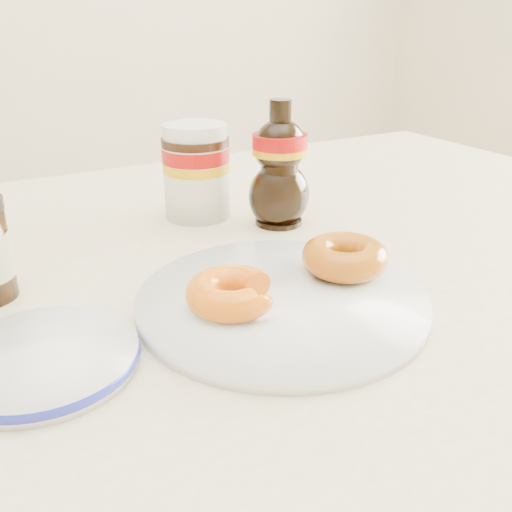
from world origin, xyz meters
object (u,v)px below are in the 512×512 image
donut_whole (345,257)px  donut_bitten (231,293)px  syrup_bottle (279,164)px  nutella_jar (196,168)px  dining_table (229,316)px  plate (282,300)px  blue_rim_saucer (42,359)px

donut_whole → donut_bitten: bearing=-174.9°
syrup_bottle → nutella_jar: bearing=134.8°
nutella_jar → syrup_bottle: (0.08, -0.08, 0.01)m
dining_table → plate: size_ratio=5.03×
plate → blue_rim_saucer: bearing=177.8°
plate → blue_rim_saucer: (-0.22, 0.01, 0.00)m
dining_table → donut_whole: donut_whole is taller
dining_table → nutella_jar: bearing=79.6°
blue_rim_saucer → plate: bearing=-2.2°
blue_rim_saucer → nutella_jar: bearing=46.6°
nutella_jar → blue_rim_saucer: (-0.26, -0.27, -0.06)m
donut_whole → syrup_bottle: syrup_bottle is taller
donut_bitten → donut_whole: donut_whole is taller
donut_whole → nutella_jar: 0.28m
donut_bitten → syrup_bottle: bearing=45.1°
blue_rim_saucer → donut_whole: bearing=1.0°
plate → blue_rim_saucer: size_ratio=1.79×
dining_table → donut_whole: (0.07, -0.13, 0.11)m
donut_bitten → blue_rim_saucer: bearing=173.8°
donut_bitten → blue_rim_saucer: size_ratio=0.54×
nutella_jar → donut_bitten: bearing=-108.2°
donut_whole → nutella_jar: nutella_jar is taller
dining_table → plate: (-0.01, -0.14, 0.09)m
syrup_bottle → blue_rim_saucer: size_ratio=1.05×
dining_table → donut_bitten: 0.19m
plate → syrup_bottle: 0.25m
syrup_bottle → blue_rim_saucer: (-0.34, -0.19, -0.07)m
nutella_jar → blue_rim_saucer: size_ratio=0.82×
dining_table → donut_bitten: bearing=-115.4°
plate → dining_table: bearing=84.6°
donut_bitten → plate: bearing=-5.3°
donut_bitten → dining_table: bearing=60.8°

